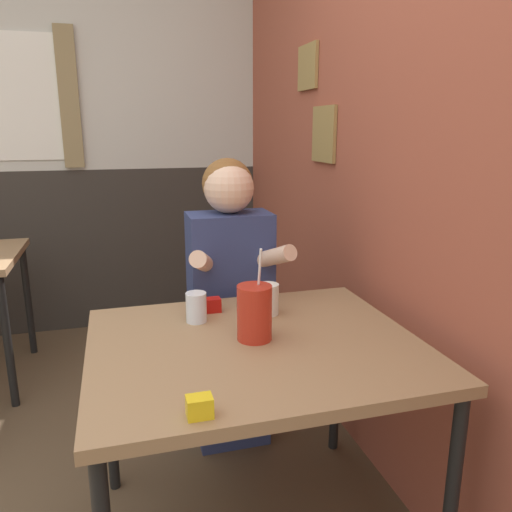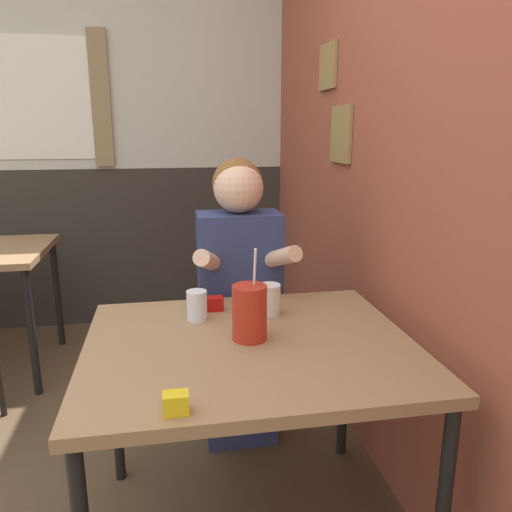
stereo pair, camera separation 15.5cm
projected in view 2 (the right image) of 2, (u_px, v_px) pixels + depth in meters
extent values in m
cube|color=#9E4C38|center=(343.00, 132.00, 2.37)|extent=(0.06, 4.40, 2.70)
cube|color=olive|center=(328.00, 66.00, 2.42)|extent=(0.02, 0.23, 0.21)
cube|color=olive|center=(341.00, 134.00, 2.29)|extent=(0.02, 0.25, 0.26)
cube|color=silver|center=(69.00, 42.00, 3.17)|extent=(5.75, 0.06, 1.60)
cube|color=#332D28|center=(87.00, 248.00, 3.50)|extent=(5.75, 0.06, 1.10)
cube|color=white|center=(34.00, 98.00, 3.18)|extent=(0.71, 0.01, 0.76)
cube|color=#937F56|center=(101.00, 99.00, 3.23)|extent=(0.12, 0.02, 0.86)
cube|color=#93704C|center=(250.00, 347.00, 1.55)|extent=(1.01, 0.85, 0.04)
cylinder|color=black|center=(115.00, 401.00, 1.93)|extent=(0.04, 0.04, 0.69)
cylinder|color=black|center=(344.00, 380.00, 2.08)|extent=(0.04, 0.04, 0.69)
cylinder|color=black|center=(32.00, 333.00, 2.56)|extent=(0.04, 0.04, 0.69)
cylinder|color=black|center=(57.00, 294.00, 3.17)|extent=(0.04, 0.04, 0.69)
cube|color=navy|center=(240.00, 390.00, 2.22)|extent=(0.31, 0.20, 0.46)
cube|color=navy|center=(239.00, 280.00, 2.10)|extent=(0.34, 0.20, 0.57)
sphere|color=brown|center=(238.00, 183.00, 2.02)|extent=(0.21, 0.21, 0.21)
sphere|color=beige|center=(238.00, 188.00, 2.00)|extent=(0.20, 0.20, 0.20)
cylinder|color=beige|center=(209.00, 261.00, 1.91)|extent=(0.14, 0.27, 0.15)
cylinder|color=beige|center=(278.00, 258.00, 1.96)|extent=(0.14, 0.27, 0.15)
cylinder|color=#B22819|center=(250.00, 313.00, 1.54)|extent=(0.11, 0.11, 0.17)
cylinder|color=white|center=(255.00, 270.00, 1.51)|extent=(0.01, 0.04, 0.14)
cylinder|color=silver|center=(197.00, 305.00, 1.71)|extent=(0.07, 0.07, 0.10)
cylinder|color=silver|center=(269.00, 299.00, 1.76)|extent=(0.08, 0.08, 0.11)
cube|color=#B7140F|center=(215.00, 304.00, 1.80)|extent=(0.06, 0.04, 0.05)
cube|color=yellow|center=(176.00, 403.00, 1.15)|extent=(0.06, 0.04, 0.05)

